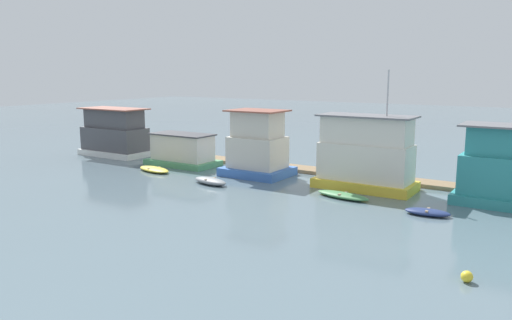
% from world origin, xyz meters
% --- Properties ---
extents(ground_plane, '(200.00, 200.00, 0.00)m').
position_xyz_m(ground_plane, '(0.00, 0.00, 0.00)').
color(ground_plane, slate).
extents(dock_walkway, '(51.00, 2.11, 0.30)m').
position_xyz_m(dock_walkway, '(0.00, 3.30, 0.15)').
color(dock_walkway, '#846B4C').
rests_on(dock_walkway, ground_plane).
extents(houseboat_white, '(7.45, 3.70, 4.87)m').
position_xyz_m(houseboat_white, '(-18.10, 0.19, 2.21)').
color(houseboat_white, white).
rests_on(houseboat_white, ground_plane).
extents(houseboat_green, '(6.63, 3.60, 2.92)m').
position_xyz_m(houseboat_green, '(-8.57, -0.24, 1.35)').
color(houseboat_green, '#4C9360').
rests_on(houseboat_green, ground_plane).
extents(houseboat_blue, '(5.33, 4.20, 5.44)m').
position_xyz_m(houseboat_blue, '(-0.23, -0.43, 2.34)').
color(houseboat_blue, '#3866B7').
rests_on(houseboat_blue, ground_plane).
extents(houseboat_yellow, '(7.21, 3.40, 8.64)m').
position_xyz_m(houseboat_yellow, '(9.04, -0.31, 2.53)').
color(houseboat_yellow, gold).
rests_on(houseboat_yellow, ground_plane).
extents(houseboat_teal, '(5.79, 3.77, 9.35)m').
position_xyz_m(houseboat_teal, '(18.05, 0.29, 2.29)').
color(houseboat_teal, teal).
rests_on(houseboat_teal, ground_plane).
extents(dinghy_yellow, '(3.95, 2.21, 0.38)m').
position_xyz_m(dinghy_yellow, '(-8.60, -3.93, 0.19)').
color(dinghy_yellow, yellow).
rests_on(dinghy_yellow, ground_plane).
extents(dinghy_grey, '(3.38, 1.77, 0.50)m').
position_xyz_m(dinghy_grey, '(-1.45, -5.22, 0.25)').
color(dinghy_grey, gray).
rests_on(dinghy_grey, ground_plane).
extents(dinghy_green, '(4.10, 1.90, 0.39)m').
position_xyz_m(dinghy_green, '(8.80, -3.69, 0.19)').
color(dinghy_green, '#47844C').
rests_on(dinghy_green, ground_plane).
extents(dinghy_navy, '(2.75, 1.43, 0.39)m').
position_xyz_m(dinghy_navy, '(14.71, -4.80, 0.19)').
color(dinghy_navy, navy).
rests_on(dinghy_navy, ground_plane).
extents(mooring_post_far_right, '(0.21, 0.21, 1.53)m').
position_xyz_m(mooring_post_far_right, '(-10.54, 2.00, 0.76)').
color(mooring_post_far_right, '#846B4C').
rests_on(mooring_post_far_right, ground_plane).
extents(mooring_post_centre, '(0.27, 0.27, 1.57)m').
position_xyz_m(mooring_post_centre, '(-7.51, 2.00, 0.79)').
color(mooring_post_centre, brown).
rests_on(mooring_post_centre, ground_plane).
extents(mooring_post_near_left, '(0.20, 0.20, 1.22)m').
position_xyz_m(mooring_post_near_left, '(11.88, 2.00, 0.61)').
color(mooring_post_near_left, brown).
rests_on(mooring_post_near_left, ground_plane).
extents(buoy_yellow, '(0.49, 0.49, 0.49)m').
position_xyz_m(buoy_yellow, '(18.57, -13.84, 0.24)').
color(buoy_yellow, yellow).
rests_on(buoy_yellow, ground_plane).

